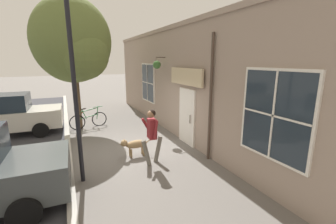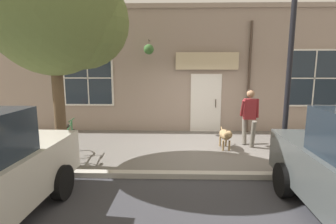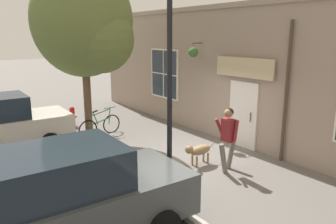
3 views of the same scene
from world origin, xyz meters
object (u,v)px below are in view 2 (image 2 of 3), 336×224
at_px(pedestrian_walking, 250,112).
at_px(dog_on_leash, 225,135).
at_px(street_lamp, 294,9).
at_px(leaning_bicycle, 70,146).

relative_size(pedestrian_walking, dog_on_leash, 1.53).
distance_m(pedestrian_walking, dog_on_leash, 1.02).
bearing_deg(street_lamp, dog_on_leash, -151.03).
bearing_deg(dog_on_leash, leaning_bicycle, -75.82).
bearing_deg(pedestrian_walking, dog_on_leash, -65.75).
xyz_separation_m(pedestrian_walking, dog_on_leash, (0.34, -0.75, -0.61)).
height_order(pedestrian_walking, leaning_bicycle, pedestrian_walking).
xyz_separation_m(leaning_bicycle, street_lamp, (0.67, 5.03, 3.12)).
bearing_deg(leaning_bicycle, street_lamp, 82.44).
bearing_deg(dog_on_leash, pedestrian_walking, 114.25).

